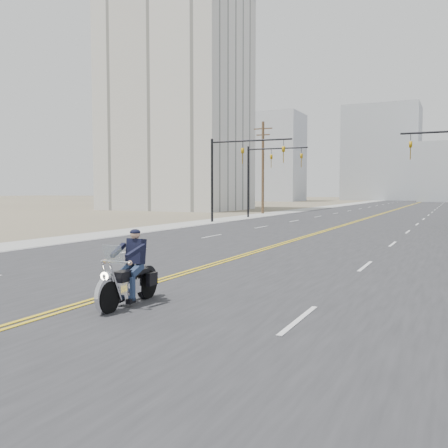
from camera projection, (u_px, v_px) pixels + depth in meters
road at (398, 209)px, 71.90m from camera, size 20.00×200.00×0.01m
sidewalk_left at (319, 208)px, 76.79m from camera, size 3.00×200.00×0.01m
traffic_mast_left at (234, 163)px, 41.08m from camera, size 7.10×0.26×7.00m
traffic_mast_far at (264, 168)px, 48.45m from camera, size 6.10×0.26×7.00m
utility_pole_left at (263, 166)px, 56.99m from camera, size 2.20×0.30×10.50m
apartment_block at (177, 102)px, 69.26m from camera, size 18.00×14.00×30.00m
haze_bldg_a at (274, 158)px, 126.66m from camera, size 14.00×12.00×22.00m
haze_bldg_d at (382, 154)px, 139.31m from camera, size 20.00×15.00×26.00m
haze_bldg_f at (243, 172)px, 146.78m from camera, size 12.00×12.00×16.00m
motorcyclist at (128, 268)px, 11.48m from camera, size 1.08×2.31×1.77m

